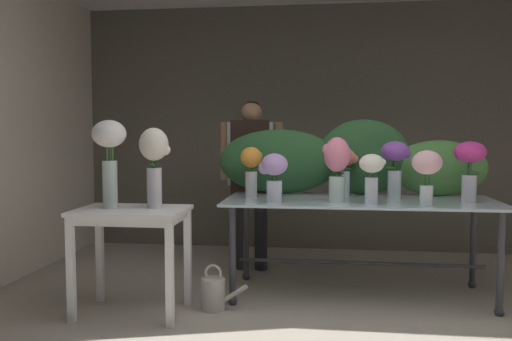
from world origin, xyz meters
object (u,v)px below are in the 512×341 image
Objects in this scene: display_table_glass at (360,213)px; vase_sunset_hydrangea at (252,167)px; vase_magenta_anemones at (470,163)px; vase_rosy_dahlias at (337,163)px; vase_coral_stock at (344,167)px; vase_blush_freesia at (427,169)px; florist at (251,166)px; vase_white_roses_tall at (109,151)px; vase_lilac_peonies at (274,173)px; vase_cream_lisianthus_tall at (154,159)px; side_table_white at (132,223)px; vase_ivory_snapdragons at (371,173)px; watering_can at (214,293)px; vase_violet_carnations at (395,162)px.

vase_sunset_hydrangea reaches higher than display_table_glass.
vase_magenta_anemones is 1.02m from vase_rosy_dahlias.
vase_coral_stock is 1.00× the size of vase_blush_freesia.
vase_rosy_dahlias is (0.79, -0.90, 0.09)m from florist.
vase_white_roses_tall reaches higher than vase_coral_stock.
vase_rosy_dahlias reaches higher than vase_lilac_peonies.
vase_magenta_anemones is 1.70m from vase_sunset_hydrangea.
vase_lilac_peonies is 0.64× the size of vase_cream_lisianthus_tall.
side_table_white is 1.12m from vase_lilac_peonies.
vase_magenta_anemones is 0.79m from vase_ivory_snapdragons.
vase_lilac_peonies is (-1.13, 0.05, -0.05)m from vase_blush_freesia.
side_table_white is 1.55m from florist.
display_table_glass is 6.12× the size of watering_can.
vase_blush_freesia is at bearing -61.04° from vase_violet_carnations.
vase_white_roses_tall is at bearing -168.34° from watering_can.
vase_sunset_hydrangea is at bearing 179.09° from display_table_glass.
vase_rosy_dahlias is at bearing 16.65° from side_table_white.
vase_rosy_dahlias reaches higher than side_table_white.
vase_ivory_snapdragons is (1.04, -0.98, 0.02)m from florist.
vase_white_roses_tall is at bearing -171.92° from vase_blush_freesia.
watering_can is (-1.92, -0.42, -0.96)m from vase_magenta_anemones.
vase_rosy_dahlias reaches higher than vase_sunset_hydrangea.
vase_coral_stock is 0.81× the size of vase_rosy_dahlias.
vase_white_roses_tall is at bearing -179.99° from side_table_white.
watering_can is at bearing -95.69° from florist.
vase_sunset_hydrangea is at bearing 163.42° from vase_rosy_dahlias.
side_table_white is 2.19m from vase_blush_freesia.
vase_sunset_hydrangea is at bearing -82.04° from florist.
vase_rosy_dahlias is at bearing -100.94° from vase_coral_stock.
display_table_glass reaches higher than side_table_white.
vase_white_roses_tall is (-1.71, -0.79, 0.15)m from vase_coral_stock.
vase_cream_lisianthus_tall is 1.66× the size of watering_can.
vase_rosy_dahlias is 0.27m from vase_ivory_snapdragons.
vase_sunset_hydrangea is (-1.34, 0.32, -0.02)m from vase_blush_freesia.
florist is 4.30× the size of vase_ivory_snapdragons.
vase_lilac_peonies is at bearing 27.58° from watering_can.
vase_white_roses_tall reaches higher than vase_ivory_snapdragons.
side_table_white is 1.69× the size of vase_violet_carnations.
vase_cream_lisianthus_tall reaches higher than vase_lilac_peonies.
vase_lilac_peonies is (-0.55, -0.41, -0.03)m from vase_coral_stock.
vase_lilac_peonies is 1.23m from vase_white_roses_tall.
vase_rosy_dahlias reaches higher than vase_violet_carnations.
vase_sunset_hydrangea is (-1.15, -0.01, -0.05)m from vase_violet_carnations.
florist is at bearing 151.27° from vase_violet_carnations.
side_table_white is 1.35× the size of vase_cream_lisianthus_tall.
vase_white_roses_tall is at bearing -155.25° from vase_coral_stock.
vase_sunset_hydrangea is at bearing -169.72° from vase_coral_stock.
vase_lilac_peonies is 0.59× the size of vase_white_roses_tall.
florist reaches higher than display_table_glass.
display_table_glass is 1.25m from florist.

